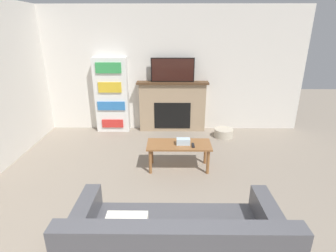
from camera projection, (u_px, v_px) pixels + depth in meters
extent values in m
cube|color=silver|center=(163.00, 71.00, 5.80)|extent=(6.22, 0.06, 2.70)
cube|color=tan|center=(172.00, 107.00, 5.94)|extent=(1.48, 0.22, 1.09)
cube|color=black|center=(172.00, 116.00, 5.89)|extent=(0.81, 0.01, 0.60)
cube|color=#4C331E|center=(173.00, 83.00, 5.73)|extent=(1.58, 0.28, 0.04)
cube|color=black|center=(173.00, 70.00, 5.63)|extent=(0.94, 0.03, 0.51)
cube|color=#331914|center=(173.00, 70.00, 5.62)|extent=(0.90, 0.01, 0.48)
cube|color=#4C4C51|center=(176.00, 252.00, 2.50)|extent=(1.91, 0.92, 0.44)
cube|color=#4C4C51|center=(177.00, 249.00, 1.99)|extent=(1.91, 0.16, 0.43)
cube|color=#4C4C51|center=(83.00, 242.00, 2.47)|extent=(0.16, 0.92, 0.68)
cube|color=#4C4C51|center=(269.00, 244.00, 2.45)|extent=(0.16, 0.92, 0.68)
cube|color=silver|center=(128.00, 229.00, 2.29)|extent=(0.36, 0.14, 0.28)
cube|color=brown|center=(179.00, 145.00, 4.30)|extent=(1.05, 0.47, 0.03)
cylinder|color=brown|center=(150.00, 162.00, 4.22)|extent=(0.05, 0.05, 0.42)
cylinder|color=brown|center=(208.00, 162.00, 4.21)|extent=(0.05, 0.05, 0.42)
cylinder|color=brown|center=(152.00, 152.00, 4.55)|extent=(0.05, 0.05, 0.42)
cylinder|color=brown|center=(205.00, 152.00, 4.54)|extent=(0.05, 0.05, 0.42)
cube|color=silver|center=(183.00, 141.00, 4.26)|extent=(0.22, 0.12, 0.10)
cube|color=black|center=(193.00, 145.00, 4.21)|extent=(0.04, 0.15, 0.02)
cube|color=white|center=(112.00, 95.00, 5.84)|extent=(0.73, 0.26, 1.66)
cube|color=red|center=(113.00, 124.00, 5.92)|extent=(0.48, 0.03, 0.18)
cube|color=#2D70B7|center=(111.00, 106.00, 5.78)|extent=(0.61, 0.03, 0.19)
cube|color=gold|center=(110.00, 87.00, 5.63)|extent=(0.50, 0.03, 0.22)
cube|color=green|center=(108.00, 68.00, 5.49)|extent=(0.54, 0.03, 0.22)
cylinder|color=#BCB29E|center=(224.00, 133.00, 5.69)|extent=(0.40, 0.40, 0.18)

